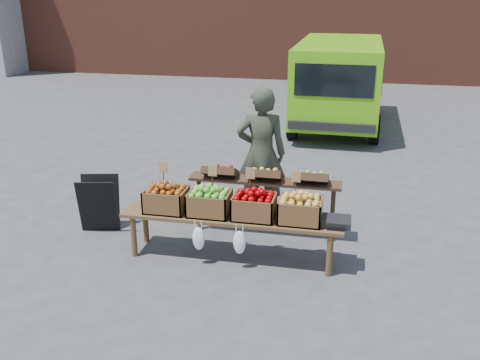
% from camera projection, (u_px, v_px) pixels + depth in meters
% --- Properties ---
extents(ground, '(80.00, 80.00, 0.00)m').
position_uv_depth(ground, '(157.00, 245.00, 6.98)').
color(ground, '#424244').
extents(delivery_van, '(2.10, 4.44, 1.97)m').
position_uv_depth(delivery_van, '(338.00, 85.00, 12.51)').
color(delivery_van, '#59B511').
rests_on(delivery_van, ground).
extents(vendor, '(0.76, 0.56, 1.92)m').
position_uv_depth(vendor, '(261.00, 154.00, 7.52)').
color(vendor, '#303829').
rests_on(vendor, ground).
extents(chalkboard_sign, '(0.57, 0.39, 0.78)m').
position_uv_depth(chalkboard_sign, '(99.00, 204.00, 7.27)').
color(chalkboard_sign, black).
rests_on(chalkboard_sign, ground).
extents(back_table, '(2.10, 0.44, 1.04)m').
position_uv_depth(back_table, '(264.00, 199.00, 7.09)').
color(back_table, '#382517').
rests_on(back_table, ground).
extents(display_bench, '(2.70, 0.56, 0.57)m').
position_uv_depth(display_bench, '(232.00, 237.00, 6.57)').
color(display_bench, '#513921').
rests_on(display_bench, ground).
extents(crate_golden_apples, '(0.50, 0.40, 0.28)m').
position_uv_depth(crate_golden_apples, '(166.00, 200.00, 6.58)').
color(crate_golden_apples, brown).
rests_on(crate_golden_apples, display_bench).
extents(crate_russet_pears, '(0.50, 0.40, 0.28)m').
position_uv_depth(crate_russet_pears, '(209.00, 203.00, 6.47)').
color(crate_russet_pears, green).
rests_on(crate_russet_pears, display_bench).
extents(crate_red_apples, '(0.50, 0.40, 0.28)m').
position_uv_depth(crate_red_apples, '(254.00, 207.00, 6.37)').
color(crate_red_apples, '#720003').
rests_on(crate_red_apples, display_bench).
extents(crate_green_apples, '(0.50, 0.40, 0.28)m').
position_uv_depth(crate_green_apples, '(300.00, 211.00, 6.26)').
color(crate_green_apples, '#AC981D').
rests_on(crate_green_apples, display_bench).
extents(weighing_scale, '(0.34, 0.30, 0.08)m').
position_uv_depth(weighing_scale, '(336.00, 221.00, 6.21)').
color(weighing_scale, black).
rests_on(weighing_scale, display_bench).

